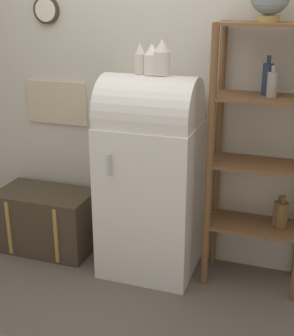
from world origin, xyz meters
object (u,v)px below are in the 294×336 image
object	(u,v)px
refrigerator	(150,175)
suitcase_trunk	(47,220)
vase_center	(152,60)
vase_right	(162,58)
vase_left	(140,59)

from	to	relation	value
refrigerator	suitcase_trunk	distance (m)	1.05
vase_center	vase_right	distance (m)	0.07
suitcase_trunk	vase_right	bearing A→B (deg)	-0.53
vase_left	vase_right	distance (m)	0.16
refrigerator	vase_right	size ratio (longest dim) A/B	6.31
suitcase_trunk	vase_center	distance (m)	1.63
refrigerator	vase_center	world-z (taller)	vase_center
refrigerator	suitcase_trunk	world-z (taller)	refrigerator
vase_left	vase_center	size ratio (longest dim) A/B	1.01
vase_center	vase_left	bearing A→B (deg)	178.48
vase_left	suitcase_trunk	bearing A→B (deg)	179.47
vase_left	vase_right	world-z (taller)	vase_right
refrigerator	vase_left	distance (m)	0.83
refrigerator	vase_right	world-z (taller)	vase_right
vase_center	suitcase_trunk	bearing A→B (deg)	179.38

